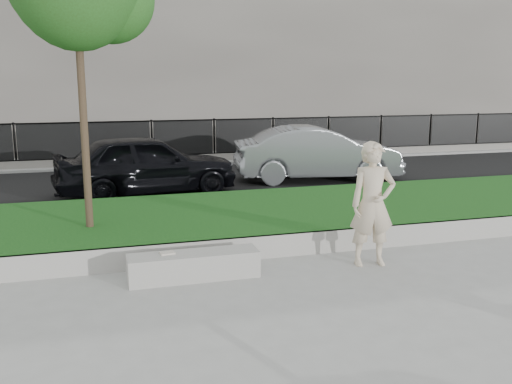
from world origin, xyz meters
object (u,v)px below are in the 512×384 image
object	(u,v)px
man	(373,204)
book	(167,253)
stone_bench	(194,266)
car_silver	(317,153)
car_dark	(146,164)

from	to	relation	value
man	book	xyz separation A→B (m)	(-3.31, 0.22, -0.60)
stone_bench	car_silver	xyz separation A→B (m)	(5.02, 7.26, 0.63)
car_silver	man	bearing A→B (deg)	172.24
stone_bench	book	distance (m)	0.45
book	car_silver	distance (m)	9.01
book	car_silver	bearing A→B (deg)	46.29
book	car_silver	xyz separation A→B (m)	(5.41, 7.20, 0.42)
stone_bench	book	bearing A→B (deg)	169.92
car_dark	car_silver	distance (m)	5.12
book	car_silver	world-z (taller)	car_silver
book	stone_bench	bearing A→B (deg)	-16.86
man	car_dark	xyz separation A→B (m)	(-2.97, 6.73, -0.18)
stone_bench	man	distance (m)	3.03
stone_bench	car_silver	bearing A→B (deg)	55.37
car_silver	car_dark	bearing A→B (deg)	105.73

